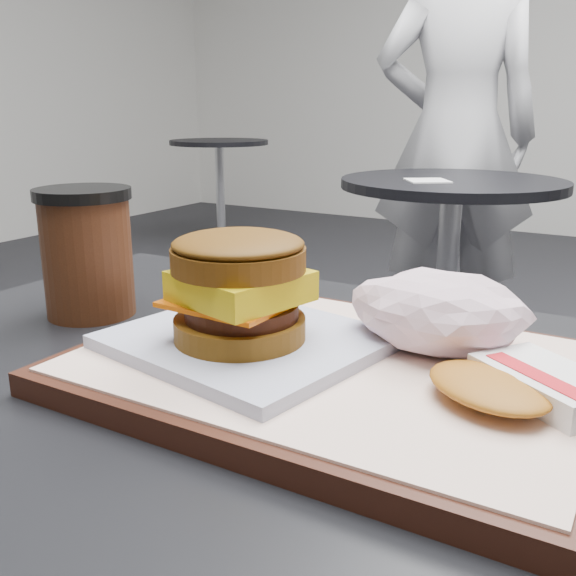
# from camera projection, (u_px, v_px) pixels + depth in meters

# --- Properties ---
(serving_tray) EXTENTS (0.38, 0.28, 0.02)m
(serving_tray) POSITION_uv_depth(u_px,v_px,m) (335.00, 370.00, 0.48)
(serving_tray) COLOR black
(serving_tray) RESTS_ON customer_table
(breakfast_sandwich) EXTENTS (0.22, 0.20, 0.09)m
(breakfast_sandwich) POSITION_uv_depth(u_px,v_px,m) (242.00, 301.00, 0.48)
(breakfast_sandwich) COLOR silver
(breakfast_sandwich) RESTS_ON serving_tray
(hash_brown) EXTENTS (0.14, 0.13, 0.02)m
(hash_brown) POSITION_uv_depth(u_px,v_px,m) (521.00, 385.00, 0.41)
(hash_brown) COLOR white
(hash_brown) RESTS_ON serving_tray
(crumpled_wrapper) EXTENTS (0.13, 0.11, 0.06)m
(crumpled_wrapper) POSITION_uv_depth(u_px,v_px,m) (439.00, 311.00, 0.49)
(crumpled_wrapper) COLOR white
(crumpled_wrapper) RESTS_ON serving_tray
(coffee_cup) EXTENTS (0.09, 0.09, 0.13)m
(coffee_cup) POSITION_uv_depth(u_px,v_px,m) (87.00, 249.00, 0.62)
(coffee_cup) COLOR #3F1D0F
(coffee_cup) RESTS_ON customer_table
(neighbor_table) EXTENTS (0.70, 0.70, 0.75)m
(neighbor_table) POSITION_uv_depth(u_px,v_px,m) (449.00, 241.00, 2.06)
(neighbor_table) COLOR black
(neighbor_table) RESTS_ON ground
(napkin) EXTENTS (0.17, 0.17, 0.00)m
(napkin) POSITION_uv_depth(u_px,v_px,m) (427.00, 181.00, 1.95)
(napkin) COLOR white
(napkin) RESTS_ON neighbor_table
(patron) EXTENTS (0.73, 0.61, 1.72)m
(patron) POSITION_uv_depth(u_px,v_px,m) (456.00, 135.00, 2.47)
(patron) COLOR silver
(patron) RESTS_ON ground
(bg_table_mid) EXTENTS (0.66, 0.66, 0.75)m
(bg_table_mid) POSITION_uv_depth(u_px,v_px,m) (220.00, 168.00, 4.35)
(bg_table_mid) COLOR black
(bg_table_mid) RESTS_ON ground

